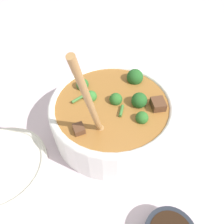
# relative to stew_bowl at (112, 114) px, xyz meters

# --- Properties ---
(ground_plane) EXTENTS (4.00, 4.00, 0.00)m
(ground_plane) POSITION_rel_stew_bowl_xyz_m (-0.00, -0.00, -0.06)
(ground_plane) COLOR silver
(stew_bowl) EXTENTS (0.29, 0.29, 0.31)m
(stew_bowl) POSITION_rel_stew_bowl_xyz_m (0.00, 0.00, 0.00)
(stew_bowl) COLOR white
(stew_bowl) RESTS_ON ground_plane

